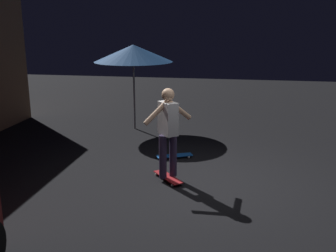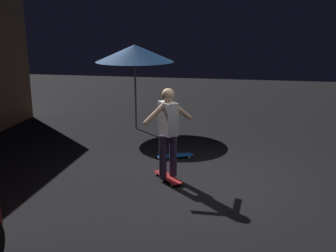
{
  "view_description": "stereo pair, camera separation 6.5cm",
  "coord_description": "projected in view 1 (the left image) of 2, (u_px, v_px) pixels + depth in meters",
  "views": [
    {
      "loc": [
        -6.65,
        -0.43,
        2.86
      ],
      "look_at": [
        0.09,
        0.77,
        1.05
      ],
      "focal_mm": 41.9,
      "sensor_mm": 36.0,
      "label": 1
    },
    {
      "loc": [
        -6.64,
        -0.5,
        2.86
      ],
      "look_at": [
        0.09,
        0.77,
        1.05
      ],
      "focal_mm": 41.9,
      "sensor_mm": 36.0,
      "label": 2
    }
  ],
  "objects": [
    {
      "name": "patio_umbrella",
      "position": [
        133.0,
        53.0,
        10.39
      ],
      "size": [
        2.1,
        2.1,
        2.3
      ],
      "color": "slate",
      "rests_on": "ground_plane"
    },
    {
      "name": "skateboard_ridden",
      "position": [
        168.0,
        177.0,
        7.33
      ],
      "size": [
        0.72,
        0.66,
        0.07
      ],
      "color": "#AD1E23",
      "rests_on": "ground_plane"
    },
    {
      "name": "skater",
      "position": [
        168.0,
        127.0,
        7.08
      ],
      "size": [
        0.7,
        0.81,
        1.67
      ],
      "color": "#382D4C",
      "rests_on": "skateboard_ridden"
    },
    {
      "name": "skateboard_spare",
      "position": [
        174.0,
        156.0,
        8.52
      ],
      "size": [
        0.5,
        0.79,
        0.07
      ],
      "color": "#1959B2",
      "rests_on": "ground_plane"
    },
    {
      "name": "ground_plane",
      "position": [
        209.0,
        185.0,
        7.13
      ],
      "size": [
        28.0,
        28.0,
        0.0
      ],
      "primitive_type": "plane",
      "color": "black"
    }
  ]
}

